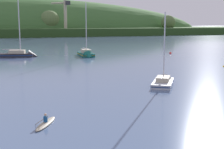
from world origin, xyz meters
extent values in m
cube|color=#27431B|center=(27.59, 202.74, 2.31)|extent=(400.72, 67.77, 4.62)
sphere|color=#56703D|center=(16.72, 191.23, 9.04)|extent=(12.64, 12.64, 12.64)
sphere|color=#56703D|center=(99.89, 191.12, 8.17)|extent=(10.14, 10.14, 10.14)
cube|color=#4C4C51|center=(24.70, 182.19, 1.00)|extent=(5.91, 5.91, 2.00)
cylinder|color=#BCB293|center=(24.70, 182.19, 11.50)|extent=(1.90, 1.90, 19.01)
cylinder|color=#BCB293|center=(21.73, 185.44, 19.49)|extent=(8.20, 8.82, 1.05)
cube|color=#333338|center=(26.03, 180.73, 19.49)|extent=(3.15, 3.09, 2.28)
cube|color=#ADB2BC|center=(4.60, 30.27, 0.02)|extent=(5.19, 5.98, 1.12)
cone|color=#ADB2BC|center=(6.24, 32.58, 0.02)|extent=(2.66, 2.46, 2.26)
cube|color=navy|center=(4.60, 30.27, 0.32)|extent=(5.21, 6.00, 0.12)
cube|color=#BCB299|center=(4.68, 30.39, 0.86)|extent=(2.78, 3.00, 0.54)
cylinder|color=silver|center=(5.01, 30.85, 4.91)|extent=(0.16, 0.16, 8.65)
cylinder|color=silver|center=(4.15, 29.63, 1.28)|extent=(1.82, 2.51, 0.13)
cube|color=#0F564C|center=(5.11, 68.33, 0.14)|extent=(3.22, 7.39, 1.29)
cone|color=#0F564C|center=(4.91, 64.72, 0.14)|extent=(2.81, 1.96, 2.72)
cube|color=gold|center=(5.11, 68.33, 0.43)|extent=(3.25, 7.39, 0.16)
cube|color=#BCB299|center=(5.10, 68.15, 1.21)|extent=(2.10, 3.36, 0.86)
cylinder|color=silver|center=(5.06, 67.43, 6.68)|extent=(0.20, 0.20, 11.79)
cylinder|color=silver|center=(5.17, 69.33, 1.80)|extent=(0.37, 3.81, 0.16)
cube|color=#232328|center=(-10.66, 72.18, 0.07)|extent=(8.42, 5.11, 1.48)
cone|color=#232328|center=(-6.86, 71.15, 0.07)|extent=(2.69, 3.44, 3.03)
cube|color=navy|center=(-10.66, 72.18, 0.45)|extent=(8.43, 5.14, 0.16)
cube|color=#BCB299|center=(-10.47, 72.13, 1.21)|extent=(3.98, 3.00, 0.79)
cylinder|color=silver|center=(-9.71, 71.93, 7.38)|extent=(0.22, 0.22, 13.13)
cylinder|color=silver|center=(-11.70, 72.47, 1.75)|extent=(4.03, 1.25, 0.18)
ellipsoid|color=gray|center=(-11.72, 19.91, 0.07)|extent=(2.46, 3.52, 0.30)
cylinder|color=navy|center=(-11.72, 19.91, 0.41)|extent=(0.44, 0.44, 0.55)
sphere|color=tan|center=(-11.72, 19.91, 0.80)|extent=(0.22, 0.22, 0.22)
cylinder|color=olive|center=(-12.06, 19.99, 0.33)|extent=(1.10, 0.66, 0.89)
sphere|color=red|center=(27.64, 66.92, 0.00)|extent=(0.69, 0.69, 0.69)
cylinder|color=black|center=(27.64, 66.92, 0.38)|extent=(0.04, 0.04, 0.08)
sphere|color=yellow|center=(23.72, 41.62, 0.00)|extent=(0.47, 0.47, 0.47)
cylinder|color=black|center=(23.72, 41.62, 0.28)|extent=(0.04, 0.04, 0.08)
camera|label=1|loc=(-15.04, -3.93, 7.89)|focal=50.01mm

